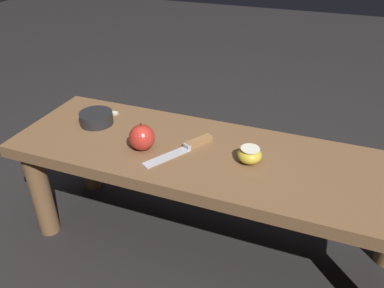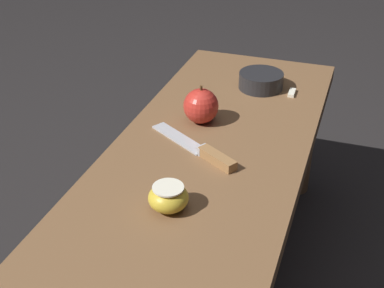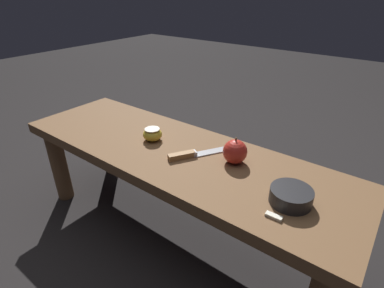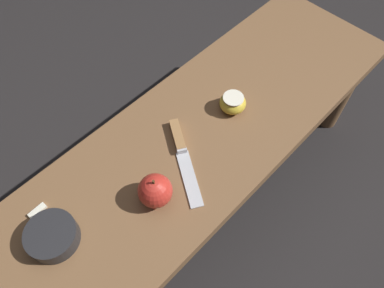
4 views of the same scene
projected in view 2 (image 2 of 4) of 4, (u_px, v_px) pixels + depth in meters
wooden_bench at (193, 204)px, 1.08m from camera, size 1.29×0.41×0.39m
knife at (205, 152)px, 1.10m from camera, size 0.15×0.23×0.02m
apple_whole at (201, 106)px, 1.21m from camera, size 0.08×0.08×0.09m
apple_cut at (168, 197)px, 0.94m from camera, size 0.07×0.07×0.05m
apple_slice_near_knife at (292, 93)px, 1.36m from camera, size 0.04×0.02×0.01m
bowl at (261, 81)px, 1.38m from camera, size 0.11×0.11×0.04m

